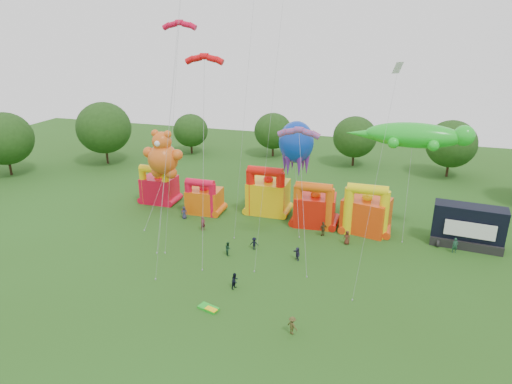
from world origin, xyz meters
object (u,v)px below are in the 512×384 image
(teddy_bear_kite, at_px, (161,166))
(spectator_4, at_px, (323,229))
(gecko_kite, at_px, (413,139))
(octopus_kite, at_px, (297,165))
(bouncy_castle_2, at_px, (268,195))
(bouncy_castle_0, at_px, (159,188))
(stage_trailer, at_px, (468,227))
(spectator_0, at_px, (184,213))

(teddy_bear_kite, height_order, spectator_4, teddy_bear_kite)
(gecko_kite, relative_size, octopus_kite, 1.06)
(bouncy_castle_2, height_order, teddy_bear_kite, teddy_bear_kite)
(bouncy_castle_2, height_order, spectator_4, bouncy_castle_2)
(bouncy_castle_0, distance_m, bouncy_castle_2, 17.15)
(teddy_bear_kite, distance_m, spectator_4, 24.39)
(stage_trailer, distance_m, teddy_bear_kite, 41.26)
(bouncy_castle_0, bearing_deg, spectator_0, -36.32)
(bouncy_castle_0, bearing_deg, stage_trailer, -2.69)
(bouncy_castle_2, relative_size, spectator_0, 4.06)
(bouncy_castle_2, relative_size, teddy_bear_kite, 0.61)
(stage_trailer, relative_size, teddy_bear_kite, 0.70)
(stage_trailer, xyz_separation_m, octopus_kite, (-21.67, -0.20, 5.99))
(stage_trailer, xyz_separation_m, spectator_0, (-37.10, -2.69, -1.65))
(spectator_4, bearing_deg, octopus_kite, -70.01)
(bouncy_castle_0, distance_m, teddy_bear_kite, 6.25)
(stage_trailer, height_order, gecko_kite, gecko_kite)
(bouncy_castle_2, xyz_separation_m, spectator_0, (-10.67, -5.60, -1.88))
(teddy_bear_kite, xyz_separation_m, spectator_4, (23.59, -1.27, -6.05))
(bouncy_castle_0, bearing_deg, gecko_kite, -0.81)
(stage_trailer, relative_size, octopus_kite, 0.60)
(stage_trailer, height_order, spectator_4, stage_trailer)
(bouncy_castle_2, distance_m, octopus_kite, 8.09)
(spectator_4, bearing_deg, gecko_kite, 160.84)
(bouncy_castle_2, xyz_separation_m, spectator_4, (9.02, -5.42, -1.80))
(octopus_kite, xyz_separation_m, spectator_4, (4.26, -2.31, -7.55))
(stage_trailer, bearing_deg, spectator_4, -171.78)
(bouncy_castle_0, xyz_separation_m, stage_trailer, (43.55, -2.05, 0.18))
(octopus_kite, height_order, spectator_0, octopus_kite)
(bouncy_castle_2, bearing_deg, octopus_kite, -33.12)
(stage_trailer, relative_size, spectator_0, 4.71)
(spectator_0, bearing_deg, spectator_4, -20.27)
(bouncy_castle_0, xyz_separation_m, bouncy_castle_2, (17.12, 0.86, 0.41))
(bouncy_castle_2, xyz_separation_m, octopus_kite, (4.76, -3.11, 5.76))
(octopus_kite, distance_m, spectator_0, 17.40)
(teddy_bear_kite, bearing_deg, stage_trailer, 1.74)
(gecko_kite, xyz_separation_m, spectator_4, (-9.84, -4.06, -11.71))
(octopus_kite, relative_size, spectator_4, 7.25)
(teddy_bear_kite, relative_size, spectator_0, 6.68)
(spectator_0, bearing_deg, stage_trailer, -16.64)
(teddy_bear_kite, xyz_separation_m, spectator_0, (3.90, -1.45, -6.12))
(spectator_0, relative_size, spectator_4, 0.92)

